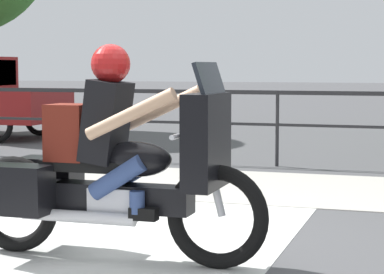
{
  "coord_description": "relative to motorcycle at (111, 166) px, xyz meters",
  "views": [
    {
      "loc": [
        2.08,
        -5.29,
        1.44
      ],
      "look_at": [
        0.07,
        1.01,
        0.81
      ],
      "focal_mm": 70.0,
      "sensor_mm": 36.0,
      "label": 1
    }
  ],
  "objects": [
    {
      "name": "ground_plane",
      "position": [
        0.15,
        0.25,
        -0.7
      ],
      "size": [
        120.0,
        120.0,
        0.0
      ],
      "primitive_type": "plane",
      "color": "#4C4C4F"
    },
    {
      "name": "sidewalk_band",
      "position": [
        0.15,
        3.65,
        -0.7
      ],
      "size": [
        44.0,
        2.4,
        0.01
      ],
      "primitive_type": "cube",
      "color": "#B7B2A8",
      "rests_on": "ground"
    },
    {
      "name": "crosswalk_band",
      "position": [
        -0.33,
        0.05,
        -0.7
      ],
      "size": [
        3.01,
        6.0,
        0.01
      ],
      "primitive_type": "cube",
      "color": "silver",
      "rests_on": "ground"
    },
    {
      "name": "fence_railing",
      "position": [
        0.15,
        5.53,
        0.16
      ],
      "size": [
        36.0,
        0.05,
        1.09
      ],
      "color": "#232326",
      "rests_on": "ground"
    },
    {
      "name": "motorcycle",
      "position": [
        0.0,
        0.0,
        0.0
      ],
      "size": [
        2.39,
        0.76,
        1.6
      ],
      "rotation": [
        0.0,
        0.0,
        0.0
      ],
      "color": "black",
      "rests_on": "ground"
    }
  ]
}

